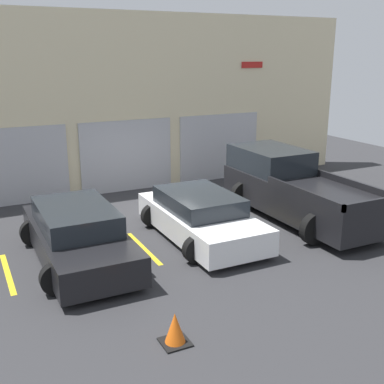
{
  "coord_description": "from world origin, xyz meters",
  "views": [
    {
      "loc": [
        -5.36,
        -12.42,
        4.61
      ],
      "look_at": [
        0.0,
        -1.63,
        1.1
      ],
      "focal_mm": 45.0,
      "sensor_mm": 36.0,
      "label": 1
    }
  ],
  "objects_px": {
    "pickup_truck": "(293,188)",
    "sedan_side": "(78,235)",
    "sedan_white": "(200,217)",
    "traffic_cone": "(175,329)"
  },
  "relations": [
    {
      "from": "sedan_white",
      "to": "traffic_cone",
      "type": "relative_size",
      "value": 7.71
    },
    {
      "from": "sedan_white",
      "to": "sedan_side",
      "type": "xyz_separation_m",
      "value": [
        -3.14,
        0.0,
        0.04
      ]
    },
    {
      "from": "sedan_side",
      "to": "sedan_white",
      "type": "bearing_deg",
      "value": -0.06
    },
    {
      "from": "pickup_truck",
      "to": "sedan_white",
      "type": "xyz_separation_m",
      "value": [
        -3.14,
        -0.29,
        -0.29
      ]
    },
    {
      "from": "pickup_truck",
      "to": "sedan_side",
      "type": "height_order",
      "value": "pickup_truck"
    },
    {
      "from": "sedan_white",
      "to": "traffic_cone",
      "type": "height_order",
      "value": "sedan_white"
    },
    {
      "from": "pickup_truck",
      "to": "sedan_side",
      "type": "bearing_deg",
      "value": -177.39
    },
    {
      "from": "pickup_truck",
      "to": "sedan_white",
      "type": "bearing_deg",
      "value": -174.74
    },
    {
      "from": "sedan_white",
      "to": "traffic_cone",
      "type": "distance_m",
      "value": 4.75
    },
    {
      "from": "pickup_truck",
      "to": "traffic_cone",
      "type": "xyz_separation_m",
      "value": [
        -5.68,
        -4.29,
        -0.6
      ]
    }
  ]
}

